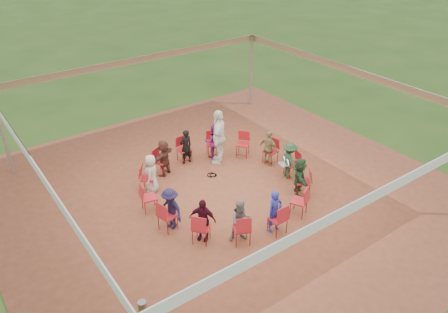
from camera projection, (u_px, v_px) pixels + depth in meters
ground at (225, 192)px, 13.40m from camera, size 80.00×80.00×0.00m
dirt_patch at (225, 192)px, 13.40m from camera, size 13.00×13.00×0.00m
tent at (225, 122)px, 12.23m from camera, size 10.33×10.33×3.00m
chair_0 at (292, 164)px, 13.99m from camera, size 0.52×0.50×0.90m
chair_1 at (271, 151)px, 14.72m from camera, size 0.52×0.51×0.90m
chair_2 at (243, 144)px, 15.15m from camera, size 0.61×0.60×0.90m
chair_3 at (213, 144)px, 15.19m from camera, size 0.57×0.58×0.90m
chair_4 at (184, 150)px, 14.83m from camera, size 0.42×0.44×0.90m
chair_5 at (161, 161)px, 14.14m from camera, size 0.57×0.58×0.90m
chair_6 at (148, 178)px, 13.27m from camera, size 0.61×0.60×0.90m
chair_7 at (149, 198)px, 12.37m from camera, size 0.52×0.50×0.90m
chair_8 at (168, 216)px, 11.64m from camera, size 0.52×0.51×0.90m
chair_9 at (201, 228)px, 11.21m from camera, size 0.61×0.60×0.90m
chair_10 at (242, 229)px, 11.17m from camera, size 0.57×0.58×0.90m
chair_11 at (278, 219)px, 11.53m from camera, size 0.42×0.44×0.90m
chair_12 at (299, 201)px, 12.22m from camera, size 0.57×0.58×0.90m
chair_13 at (303, 182)px, 13.09m from camera, size 0.61×0.60×0.90m
person_seated_0 at (289, 160)px, 13.86m from camera, size 0.55×0.86×1.23m
person_seated_1 at (269, 148)px, 14.56m from camera, size 0.52×0.79×1.23m
person_seated_2 at (213, 141)px, 15.00m from camera, size 0.69×0.57×1.23m
person_seated_3 at (186, 147)px, 14.66m from camera, size 0.45×0.30×1.23m
person_seated_4 at (164, 158)px, 14.01m from camera, size 1.21×0.88×1.23m
person_seated_5 at (151, 173)px, 13.18m from camera, size 0.63×0.68×1.23m
person_seated_6 at (170, 209)px, 11.63m from camera, size 0.56×0.86×1.23m
person_seated_7 at (202, 220)px, 11.23m from camera, size 0.74×0.79×1.23m
person_seated_8 at (241, 221)px, 11.19m from camera, size 0.69×0.57×1.23m
person_seated_9 at (275, 211)px, 11.53m from camera, size 0.45×0.30×1.23m
person_seated_10 at (300, 177)px, 13.01m from camera, size 1.04×1.16×1.23m
standing_person at (219, 137)px, 14.52m from camera, size 1.21×1.20×1.92m
cable_coil at (212, 175)px, 14.23m from camera, size 0.37×0.37×0.03m
laptop at (285, 162)px, 13.82m from camera, size 0.33×0.38×0.23m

